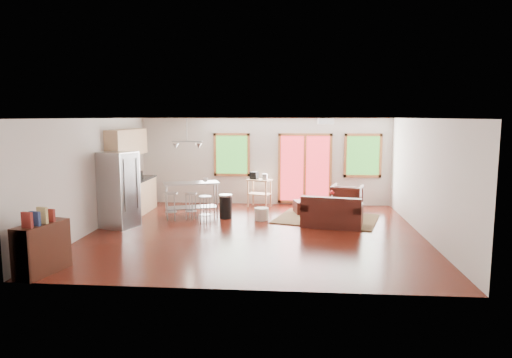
# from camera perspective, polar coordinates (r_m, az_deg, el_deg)

# --- Properties ---
(floor) EXTENTS (7.50, 7.00, 0.02)m
(floor) POSITION_cam_1_polar(r_m,az_deg,el_deg) (10.53, -0.14, -6.76)
(floor) COLOR #350E08
(floor) RESTS_ON ground
(ceiling) EXTENTS (7.50, 7.00, 0.02)m
(ceiling) POSITION_cam_1_polar(r_m,az_deg,el_deg) (10.19, -0.14, 7.65)
(ceiling) COLOR silver
(ceiling) RESTS_ON ground
(back_wall) EXTENTS (7.50, 0.02, 2.60)m
(back_wall) POSITION_cam_1_polar(r_m,az_deg,el_deg) (13.76, 1.12, 2.22)
(back_wall) COLOR beige
(back_wall) RESTS_ON ground
(left_wall) EXTENTS (0.02, 7.00, 2.60)m
(left_wall) POSITION_cam_1_polar(r_m,az_deg,el_deg) (11.24, -19.60, 0.52)
(left_wall) COLOR beige
(left_wall) RESTS_ON ground
(right_wall) EXTENTS (0.02, 7.00, 2.60)m
(right_wall) POSITION_cam_1_polar(r_m,az_deg,el_deg) (10.64, 20.47, 0.09)
(right_wall) COLOR beige
(right_wall) RESTS_ON ground
(front_wall) EXTENTS (7.50, 0.02, 2.60)m
(front_wall) POSITION_cam_1_polar(r_m,az_deg,el_deg) (6.84, -2.68, -3.48)
(front_wall) COLOR beige
(front_wall) RESTS_ON ground
(window_left) EXTENTS (1.10, 0.05, 1.30)m
(window_left) POSITION_cam_1_polar(r_m,az_deg,el_deg) (13.79, -3.05, 3.05)
(window_left) COLOR #22511A
(window_left) RESTS_ON back_wall
(french_doors) EXTENTS (1.60, 0.05, 2.10)m
(french_doors) POSITION_cam_1_polar(r_m,az_deg,el_deg) (13.71, 6.12, 1.31)
(french_doors) COLOR #A82028
(french_doors) RESTS_ON back_wall
(window_right) EXTENTS (1.10, 0.05, 1.30)m
(window_right) POSITION_cam_1_polar(r_m,az_deg,el_deg) (13.81, 13.22, 2.87)
(window_right) COLOR #22511A
(window_right) RESTS_ON back_wall
(rug) EXTENTS (2.93, 2.53, 0.03)m
(rug) POSITION_cam_1_polar(r_m,az_deg,el_deg) (11.99, 8.79, -4.94)
(rug) COLOR #3E5631
(rug) RESTS_ON floor
(loveseat) EXTENTS (1.56, 1.08, 0.76)m
(loveseat) POSITION_cam_1_polar(r_m,az_deg,el_deg) (11.19, 9.47, -4.37)
(loveseat) COLOR black
(loveseat) RESTS_ON floor
(coffee_table) EXTENTS (0.92, 0.61, 0.35)m
(coffee_table) POSITION_cam_1_polar(r_m,az_deg,el_deg) (12.33, 9.54, -3.22)
(coffee_table) COLOR #35180F
(coffee_table) RESTS_ON floor
(armchair) EXTENTS (0.99, 0.95, 0.84)m
(armchair) POSITION_cam_1_polar(r_m,az_deg,el_deg) (13.01, 11.29, -2.17)
(armchair) COLOR black
(armchair) RESTS_ON floor
(ottoman) EXTENTS (0.64, 0.64, 0.36)m
(ottoman) POSITION_cam_1_polar(r_m,az_deg,el_deg) (12.58, 6.09, -3.52)
(ottoman) COLOR black
(ottoman) RESTS_ON floor
(pouf) EXTENTS (0.38, 0.38, 0.32)m
(pouf) POSITION_cam_1_polar(r_m,az_deg,el_deg) (11.73, 0.69, -4.40)
(pouf) COLOR beige
(pouf) RESTS_ON floor
(vase) EXTENTS (0.20, 0.21, 0.32)m
(vase) POSITION_cam_1_polar(r_m,az_deg,el_deg) (12.18, 9.46, -2.34)
(vase) COLOR silver
(vase) RESTS_ON coffee_table
(book) EXTENTS (0.19, 0.08, 0.26)m
(book) POSITION_cam_1_polar(r_m,az_deg,el_deg) (12.16, 11.39, -2.33)
(book) COLOR maroon
(book) RESTS_ON coffee_table
(cabinets) EXTENTS (0.64, 2.24, 2.30)m
(cabinets) POSITION_cam_1_polar(r_m,az_deg,el_deg) (12.75, -15.27, -0.19)
(cabinets) COLOR tan
(cabinets) RESTS_ON floor
(refrigerator) EXTENTS (0.92, 0.91, 1.82)m
(refrigerator) POSITION_cam_1_polar(r_m,az_deg,el_deg) (11.35, -16.73, -1.30)
(refrigerator) COLOR #B7BABC
(refrigerator) RESTS_ON floor
(island) EXTENTS (1.55, 1.02, 0.91)m
(island) POSITION_cam_1_polar(r_m,az_deg,el_deg) (12.22, -8.10, -1.74)
(island) COLOR #B7BABC
(island) RESTS_ON floor
(cup) EXTENTS (0.16, 0.15, 0.14)m
(cup) POSITION_cam_1_polar(r_m,az_deg,el_deg) (11.96, -6.37, -0.03)
(cup) COLOR silver
(cup) RESTS_ON island
(bar_stool_a) EXTENTS (0.42, 0.42, 0.72)m
(bar_stool_a) POSITION_cam_1_polar(r_m,az_deg,el_deg) (11.85, -10.62, -2.56)
(bar_stool_a) COLOR #B7BABC
(bar_stool_a) RESTS_ON floor
(bar_stool_b) EXTENTS (0.41, 0.41, 0.69)m
(bar_stool_b) POSITION_cam_1_polar(r_m,az_deg,el_deg) (11.89, -8.16, -2.56)
(bar_stool_b) COLOR #B7BABC
(bar_stool_b) RESTS_ON floor
(bar_stool_c) EXTENTS (0.41, 0.41, 0.68)m
(bar_stool_c) POSITION_cam_1_polar(r_m,az_deg,el_deg) (11.42, -6.39, -2.99)
(bar_stool_c) COLOR #B7BABC
(bar_stool_c) RESTS_ON floor
(trash_can) EXTENTS (0.41, 0.41, 0.63)m
(trash_can) POSITION_cam_1_polar(r_m,az_deg,el_deg) (11.95, -3.81, -3.41)
(trash_can) COLOR black
(trash_can) RESTS_ON floor
(kitchen_cart) EXTENTS (0.78, 0.64, 1.03)m
(kitchen_cart) POSITION_cam_1_polar(r_m,az_deg,el_deg) (13.36, 0.35, -0.52)
(kitchen_cart) COLOR tan
(kitchen_cart) RESTS_ON floor
(bookshelf) EXTENTS (0.60, 1.03, 1.14)m
(bookshelf) POSITION_cam_1_polar(r_m,az_deg,el_deg) (8.57, -25.20, -7.74)
(bookshelf) COLOR #35180F
(bookshelf) RESTS_ON floor
(ceiling_flush) EXTENTS (0.35, 0.35, 0.12)m
(ceiling_flush) POSITION_cam_1_polar(r_m,az_deg,el_deg) (10.78, 8.71, 7.14)
(ceiling_flush) COLOR white
(ceiling_flush) RESTS_ON ceiling
(pendant_light) EXTENTS (0.80, 0.18, 0.79)m
(pendant_light) POSITION_cam_1_polar(r_m,az_deg,el_deg) (12.01, -8.61, 4.18)
(pendant_light) COLOR gray
(pendant_light) RESTS_ON ceiling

